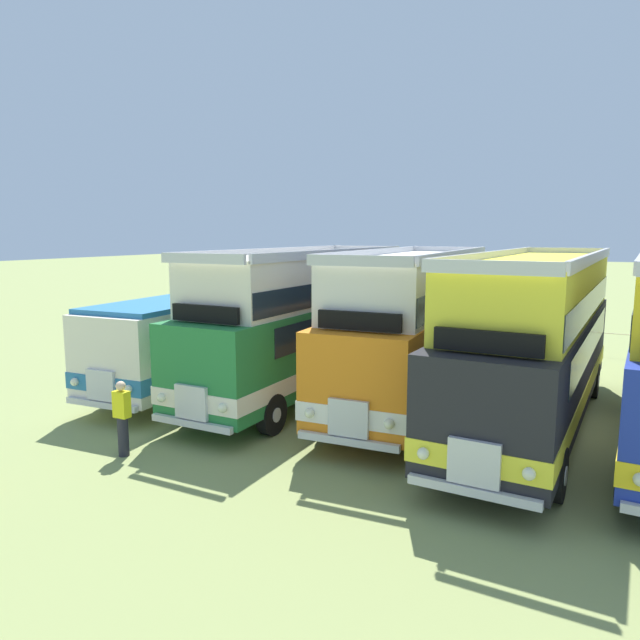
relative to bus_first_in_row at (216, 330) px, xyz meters
The scene contains 7 objects.
ground_plane 12.06m from the bus_first_in_row, ahead, with size 200.00×200.00×0.00m, color #8C9956.
bus_first_in_row is the anchor object (origin of this frame).
bus_second_in_row 3.47m from the bus_first_in_row, ahead, with size 2.72×10.80×4.52m.
bus_third_in_row 6.85m from the bus_first_in_row, ahead, with size 3.02×10.32×4.52m.
bus_fourth_in_row 10.25m from the bus_first_in_row, ahead, with size 3.08×11.69×4.52m.
marshal_person 6.92m from the bus_first_in_row, 70.82° to the right, with size 0.36×0.24×1.73m.
rope_fence_line 15.93m from the bus_first_in_row, 41.33° to the left, with size 29.94×0.08×1.05m.
Camera 1 is at (-0.09, -15.60, 4.97)m, focal length 32.61 mm.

